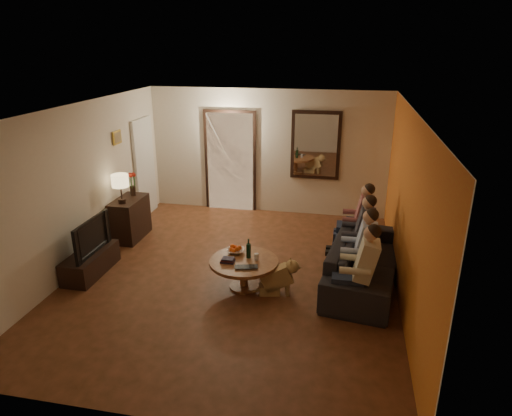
% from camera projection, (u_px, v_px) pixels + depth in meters
% --- Properties ---
extents(floor, '(5.00, 6.00, 0.01)m').
position_uv_depth(floor, '(234.00, 275.00, 7.22)').
color(floor, '#492B13').
rests_on(floor, ground).
extents(ceiling, '(5.00, 6.00, 0.01)m').
position_uv_depth(ceiling, '(231.00, 109.00, 6.33)').
color(ceiling, white).
rests_on(ceiling, back_wall).
extents(back_wall, '(5.00, 0.02, 2.60)m').
position_uv_depth(back_wall, '(267.00, 152.00, 9.54)').
color(back_wall, beige).
rests_on(back_wall, floor).
extents(front_wall, '(5.00, 0.02, 2.60)m').
position_uv_depth(front_wall, '(149.00, 306.00, 4.02)').
color(front_wall, beige).
rests_on(front_wall, floor).
extents(left_wall, '(0.02, 6.00, 2.60)m').
position_uv_depth(left_wall, '(80.00, 188.00, 7.24)').
color(left_wall, beige).
rests_on(left_wall, floor).
extents(right_wall, '(0.02, 6.00, 2.60)m').
position_uv_depth(right_wall, '(407.00, 209.00, 6.31)').
color(right_wall, beige).
rests_on(right_wall, floor).
extents(orange_accent, '(0.01, 6.00, 2.60)m').
position_uv_depth(orange_accent, '(406.00, 209.00, 6.31)').
color(orange_accent, orange).
rests_on(orange_accent, right_wall).
extents(kitchen_doorway, '(1.00, 0.06, 2.10)m').
position_uv_depth(kitchen_doorway, '(230.00, 162.00, 9.75)').
color(kitchen_doorway, '#FFE0A5').
rests_on(kitchen_doorway, floor).
extents(door_trim, '(1.12, 0.04, 2.22)m').
position_uv_depth(door_trim, '(230.00, 162.00, 9.74)').
color(door_trim, black).
rests_on(door_trim, floor).
extents(fridge_glimpse, '(0.45, 0.03, 1.70)m').
position_uv_depth(fridge_glimpse, '(242.00, 170.00, 9.76)').
color(fridge_glimpse, silver).
rests_on(fridge_glimpse, floor).
extents(mirror_frame, '(1.00, 0.05, 1.40)m').
position_uv_depth(mirror_frame, '(316.00, 145.00, 9.24)').
color(mirror_frame, black).
rests_on(mirror_frame, back_wall).
extents(mirror_glass, '(0.86, 0.02, 1.26)m').
position_uv_depth(mirror_glass, '(316.00, 146.00, 9.22)').
color(mirror_glass, white).
rests_on(mirror_glass, back_wall).
extents(white_door, '(0.06, 0.85, 2.04)m').
position_uv_depth(white_door, '(145.00, 168.00, 9.44)').
color(white_door, white).
rests_on(white_door, floor).
extents(framed_art, '(0.03, 0.28, 0.24)m').
position_uv_depth(framed_art, '(117.00, 137.00, 8.24)').
color(framed_art, '#B28C33').
rests_on(framed_art, left_wall).
extents(art_canvas, '(0.01, 0.22, 0.18)m').
position_uv_depth(art_canvas, '(118.00, 137.00, 8.24)').
color(art_canvas, brown).
rests_on(art_canvas, left_wall).
extents(dresser, '(0.45, 0.86, 0.76)m').
position_uv_depth(dresser, '(130.00, 219.00, 8.49)').
color(dresser, black).
rests_on(dresser, floor).
extents(table_lamp, '(0.30, 0.30, 0.54)m').
position_uv_depth(table_lamp, '(121.00, 189.00, 8.06)').
color(table_lamp, beige).
rests_on(table_lamp, dresser).
extents(flower_vase, '(0.14, 0.14, 0.44)m').
position_uv_depth(flower_vase, '(132.00, 184.00, 8.48)').
color(flower_vase, '#B02112').
rests_on(flower_vase, dresser).
extents(tv_stand, '(0.45, 1.09, 0.36)m').
position_uv_depth(tv_stand, '(90.00, 263.00, 7.24)').
color(tv_stand, black).
rests_on(tv_stand, floor).
extents(tv, '(0.98, 0.13, 0.56)m').
position_uv_depth(tv, '(87.00, 236.00, 7.08)').
color(tv, black).
rests_on(tv, tv_stand).
extents(sofa, '(2.51, 1.29, 0.70)m').
position_uv_depth(sofa, '(365.00, 261.00, 6.94)').
color(sofa, black).
rests_on(sofa, floor).
extents(person_a, '(0.60, 0.40, 1.20)m').
position_uv_depth(person_a, '(360.00, 273.00, 6.04)').
color(person_a, tan).
rests_on(person_a, sofa).
extents(person_b, '(0.60, 0.40, 1.20)m').
position_uv_depth(person_b, '(360.00, 254.00, 6.59)').
color(person_b, tan).
rests_on(person_b, sofa).
extents(person_c, '(0.60, 0.40, 1.20)m').
position_uv_depth(person_c, '(359.00, 237.00, 7.14)').
color(person_c, tan).
rests_on(person_c, sofa).
extents(person_d, '(0.60, 0.40, 1.20)m').
position_uv_depth(person_d, '(359.00, 223.00, 7.70)').
color(person_d, tan).
rests_on(person_d, sofa).
extents(dog, '(0.60, 0.36, 0.56)m').
position_uv_depth(dog, '(277.00, 277.00, 6.61)').
color(dog, olive).
rests_on(dog, floor).
extents(coffee_table, '(1.08, 1.08, 0.45)m').
position_uv_depth(coffee_table, '(244.00, 274.00, 6.80)').
color(coffee_table, brown).
rests_on(coffee_table, floor).
extents(bowl, '(0.26, 0.26, 0.06)m').
position_uv_depth(bowl, '(236.00, 251.00, 6.95)').
color(bowl, white).
rests_on(bowl, coffee_table).
extents(oranges, '(0.20, 0.20, 0.08)m').
position_uv_depth(oranges, '(235.00, 247.00, 6.93)').
color(oranges, '#EA5313').
rests_on(oranges, bowl).
extents(wine_bottle, '(0.07, 0.07, 0.31)m').
position_uv_depth(wine_bottle, '(249.00, 248.00, 6.75)').
color(wine_bottle, black).
rests_on(wine_bottle, coffee_table).
extents(wine_glass, '(0.06, 0.06, 0.10)m').
position_uv_depth(wine_glass, '(256.00, 257.00, 6.72)').
color(wine_glass, silver).
rests_on(wine_glass, coffee_table).
extents(book_stack, '(0.20, 0.15, 0.07)m').
position_uv_depth(book_stack, '(228.00, 260.00, 6.66)').
color(book_stack, black).
rests_on(book_stack, coffee_table).
extents(laptop, '(0.37, 0.28, 0.03)m').
position_uv_depth(laptop, '(246.00, 269.00, 6.44)').
color(laptop, black).
rests_on(laptop, coffee_table).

